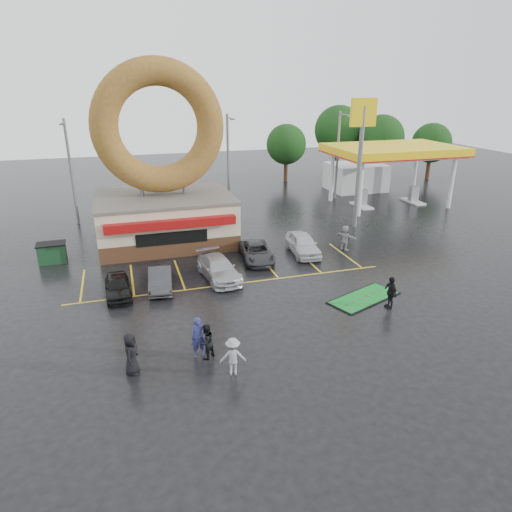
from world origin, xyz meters
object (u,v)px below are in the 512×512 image
object	(u,v)px
car_dgrey	(160,278)
streetlight_mid	(228,160)
shell_sign	(361,140)
car_white	(303,244)
donut_shop	(163,185)
car_grey	(256,252)
person_cameraman	(390,292)
person_blue	(199,337)
streetlight_right	(338,153)
gas_station	(376,163)
car_silver	(218,268)
putting_green	(364,298)
streetlight_left	(71,170)
car_black	(118,286)
dumpster	(52,253)

from	to	relation	value
car_dgrey	streetlight_mid	bearing A→B (deg)	69.30
shell_sign	car_white	world-z (taller)	shell_sign
donut_shop	car_grey	world-z (taller)	donut_shop
car_white	person_cameraman	bearing A→B (deg)	-76.25
person_blue	streetlight_right	bearing A→B (deg)	54.81
gas_station	donut_shop	bearing A→B (deg)	-160.89
shell_sign	car_grey	world-z (taller)	shell_sign
donut_shop	person_cameraman	bearing A→B (deg)	-55.05
car_silver	putting_green	world-z (taller)	car_silver
donut_shop	person_cameraman	xyz separation A→B (m)	(10.56, -15.11, -3.54)
streetlight_right	car_silver	xyz separation A→B (m)	(-16.67, -17.36, -4.10)
streetlight_left	streetlight_right	distance (m)	26.08
person_blue	person_cameraman	xyz separation A→B (m)	(10.98, 1.71, -0.04)
streetlight_right	putting_green	world-z (taller)	streetlight_right
streetlight_right	person_cameraman	xyz separation A→B (m)	(-8.44, -24.06, -3.86)
streetlight_mid	car_white	bearing A→B (deg)	-81.04
streetlight_mid	donut_shop	bearing A→B (deg)	-131.38
donut_shop	shell_sign	xyz separation A→B (m)	(16.00, -0.97, 2.91)
streetlight_left	car_grey	distance (m)	18.59
car_grey	person_blue	xyz separation A→B (m)	(-5.97, -10.71, 0.36)
car_dgrey	putting_green	bearing A→B (deg)	-17.91
putting_green	car_grey	bearing A→B (deg)	119.16
car_silver	car_white	xyz separation A→B (m)	(6.85, 2.58, 0.06)
donut_shop	car_black	distance (m)	10.72
shell_sign	person_cameraman	xyz separation A→B (m)	(-5.44, -14.14, -6.45)
gas_station	car_black	bearing A→B (deg)	-147.36
car_black	car_dgrey	distance (m)	2.53
donut_shop	putting_green	bearing A→B (deg)	-54.45
car_dgrey	dumpster	xyz separation A→B (m)	(-6.76, 6.47, 0.01)
donut_shop	car_silver	distance (m)	9.51
car_black	shell_sign	bearing A→B (deg)	20.40
streetlight_left	car_white	size ratio (longest dim) A/B	2.04
car_white	dumpster	world-z (taller)	car_white
shell_sign	person_cameraman	world-z (taller)	shell_sign
streetlight_right	car_silver	size ratio (longest dim) A/B	1.91
streetlight_mid	car_grey	bearing A→B (deg)	-95.87
car_black	car_silver	world-z (taller)	car_silver
car_black	car_white	distance (m)	13.47
person_blue	person_cameraman	distance (m)	11.11
car_grey	putting_green	size ratio (longest dim) A/B	0.91
donut_shop	streetlight_right	bearing A→B (deg)	25.21
donut_shop	gas_station	xyz separation A→B (m)	(23.00, 7.97, -0.77)
car_black	car_dgrey	size ratio (longest dim) A/B	0.92
dumpster	car_black	bearing A→B (deg)	-60.37
car_dgrey	dumpster	world-z (taller)	dumpster
car_black	person_cameraman	distance (m)	15.57
person_blue	putting_green	xyz separation A→B (m)	(10.21, 3.11, -0.93)
streetlight_right	car_grey	world-z (taller)	streetlight_right
car_white	person_cameraman	size ratio (longest dim) A/B	2.38
shell_sign	streetlight_mid	bearing A→B (deg)	135.27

